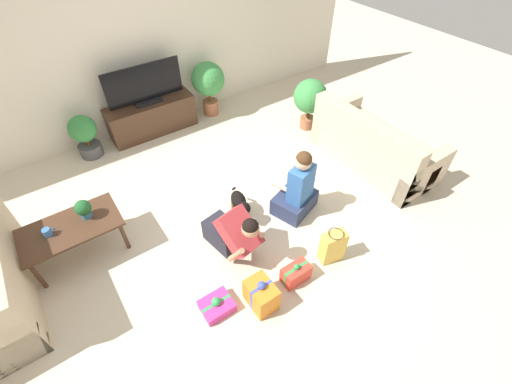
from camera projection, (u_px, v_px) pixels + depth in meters
The scene contains 18 objects.
ground_plane at pixel (221, 223), 4.24m from camera, with size 16.00×16.00×0.00m, color beige.
wall_back at pixel (120, 48), 4.86m from camera, with size 8.40×0.06×2.60m.
sofa_right at pixel (373, 147), 4.88m from camera, with size 0.87×1.77×0.83m.
coffee_table at pixel (71, 230), 3.65m from camera, with size 1.02×0.57×0.46m.
tv_console at pixel (152, 117), 5.48m from camera, with size 1.37×0.43×0.53m.
tv at pixel (145, 87), 5.11m from camera, with size 1.17×0.20×0.60m.
potted_plant_corner_right at pixel (310, 98), 5.37m from camera, with size 0.53×0.53×0.83m.
potted_plant_back_right at pixel (208, 82), 5.64m from camera, with size 0.55×0.55×0.91m.
potted_plant_back_left at pixel (85, 134), 4.95m from camera, with size 0.39×0.39×0.66m.
person_kneeling at pixel (233, 233), 3.72m from camera, with size 0.44×0.78×0.75m.
person_sitting at pixel (297, 190), 4.16m from camera, with size 0.62×0.58×0.94m.
dog at pixel (240, 203), 4.15m from camera, with size 0.25×0.52×0.37m.
gift_box_a at pixel (296, 273), 3.61m from camera, with size 0.31×0.18×0.26m.
gift_box_b at pixel (261, 295), 3.37m from camera, with size 0.24×0.32×0.38m.
gift_box_c at pixel (217, 305), 3.40m from camera, with size 0.31×0.27×0.18m.
gift_bag_a at pixel (333, 246), 3.73m from camera, with size 0.28×0.20×0.44m.
mug at pixel (47, 232), 3.50m from camera, with size 0.12×0.08×0.09m.
tabletop_plant at pixel (83, 209), 3.63m from camera, with size 0.17×0.17×0.22m.
Camera 1 is at (-1.20, -2.51, 3.25)m, focal length 24.00 mm.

